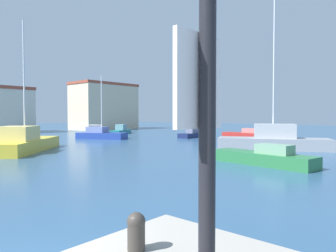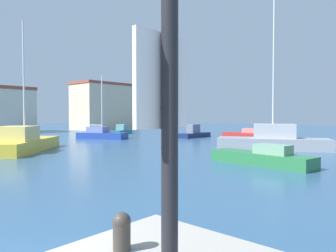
# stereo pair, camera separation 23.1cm
# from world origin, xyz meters

# --- Properties ---
(water) EXTENTS (160.00, 160.00, 0.00)m
(water) POSITION_xyz_m (15.00, 20.00, 0.00)
(water) COLOR #2D5175
(water) RESTS_ON ground
(mooring_bollard) EXTENTS (0.26, 0.26, 0.53)m
(mooring_bollard) POSITION_xyz_m (1.26, -2.05, 1.25)
(mooring_bollard) COLOR #38332D
(mooring_bollard) RESTS_ON pier_quay
(sailboat_blue_distant_north) EXTENTS (4.38, 6.28, 7.59)m
(sailboat_blue_distant_north) POSITION_xyz_m (21.59, 26.07, 0.56)
(sailboat_blue_distant_north) COLOR #233D93
(sailboat_blue_distant_north) RESTS_ON water
(motorboat_red_center_channel) EXTENTS (1.80, 5.87, 1.39)m
(motorboat_red_center_channel) POSITION_xyz_m (30.67, 11.25, 0.54)
(motorboat_red_center_channel) COLOR #B22823
(motorboat_red_center_channel) RESTS_ON water
(sailboat_grey_mid_harbor) EXTENTS (6.39, 9.13, 12.92)m
(sailboat_grey_mid_harbor) POSITION_xyz_m (23.76, 5.53, 0.75)
(sailboat_grey_mid_harbor) COLOR gray
(sailboat_grey_mid_harbor) RESTS_ON water
(motorboat_green_near_pier) EXTENTS (2.45, 6.32, 1.22)m
(motorboat_green_near_pier) POSITION_xyz_m (15.45, 2.58, 0.43)
(motorboat_green_near_pier) COLOR #28703D
(motorboat_green_near_pier) RESTS_ON water
(motorboat_teal_inner_mooring) EXTENTS (5.64, 4.16, 1.45)m
(motorboat_teal_inner_mooring) POSITION_xyz_m (29.95, 32.22, 0.49)
(motorboat_teal_inner_mooring) COLOR #1E707A
(motorboat_teal_inner_mooring) RESTS_ON water
(sailboat_yellow_far_right) EXTENTS (8.26, 8.04, 10.22)m
(sailboat_yellow_far_right) POSITION_xyz_m (9.30, 19.39, 0.73)
(sailboat_yellow_far_right) COLOR gold
(sailboat_yellow_far_right) RESTS_ON water
(motorboat_navy_behind_lamppost) EXTENTS (5.24, 1.76, 1.69)m
(motorboat_navy_behind_lamppost) POSITION_xyz_m (30.93, 19.06, 0.54)
(motorboat_navy_behind_lamppost) COLOR #19234C
(motorboat_navy_behind_lamppost) RESTS_ON water
(warehouse_block) EXTENTS (7.88, 8.75, 7.38)m
(warehouse_block) POSITION_xyz_m (18.95, 49.26, 3.70)
(warehouse_block) COLOR beige
(warehouse_block) RESTS_ON ground
(harbor_office) EXTENTS (12.67, 7.11, 9.28)m
(harbor_office) POSITION_xyz_m (38.10, 47.01, 4.65)
(harbor_office) COLOR beige
(harbor_office) RESTS_ON ground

